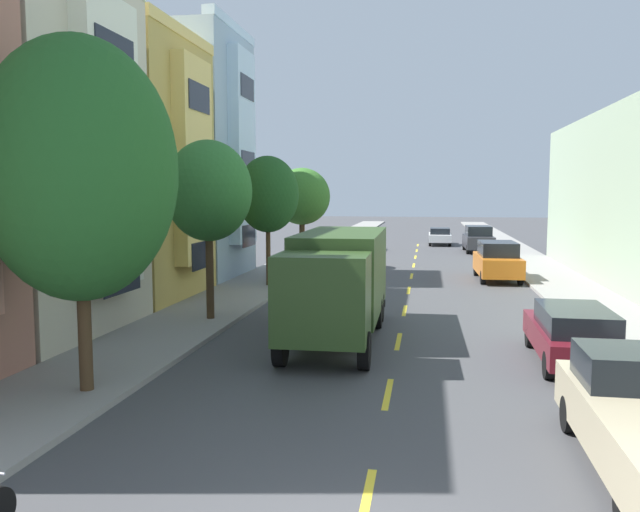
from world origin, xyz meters
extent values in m
plane|color=#424244|center=(0.00, 30.00, 0.00)|extent=(160.00, 160.00, 0.00)
cube|color=gray|center=(-7.10, 28.00, 0.07)|extent=(3.20, 120.00, 0.14)
cube|color=gray|center=(7.10, 28.00, 0.07)|extent=(3.20, 120.00, 0.14)
cube|color=yellow|center=(0.00, 2.00, 0.00)|extent=(0.14, 2.20, 0.01)
cube|color=yellow|center=(0.00, 7.00, 0.00)|extent=(0.14, 2.20, 0.01)
cube|color=yellow|center=(0.00, 12.00, 0.00)|extent=(0.14, 2.20, 0.01)
cube|color=yellow|center=(0.00, 17.00, 0.00)|extent=(0.14, 2.20, 0.01)
cube|color=yellow|center=(0.00, 22.00, 0.00)|extent=(0.14, 2.20, 0.01)
cube|color=yellow|center=(0.00, 27.00, 0.00)|extent=(0.14, 2.20, 0.01)
cube|color=yellow|center=(0.00, 32.00, 0.00)|extent=(0.14, 2.20, 0.01)
cube|color=yellow|center=(0.00, 37.00, 0.00)|extent=(0.14, 2.20, 0.01)
cube|color=yellow|center=(0.00, 42.00, 0.00)|extent=(0.14, 2.20, 0.01)
cube|color=yellow|center=(0.00, 47.00, 0.00)|extent=(0.14, 2.20, 0.01)
cube|color=white|center=(-8.42, 10.94, 5.80)|extent=(0.55, 2.99, 8.38)
cube|color=#1E232D|center=(-8.13, 10.94, 1.93)|extent=(0.04, 2.27, 1.10)
cube|color=#1E232D|center=(-8.13, 10.94, 5.16)|extent=(0.04, 2.27, 1.10)
cube|color=#1E232D|center=(-8.13, 10.94, 8.38)|extent=(0.04, 2.27, 1.10)
cube|color=tan|center=(-14.82, 17.78, 5.19)|extent=(12.25, 6.64, 10.37)
cube|color=#F9D572|center=(-8.95, 17.78, 10.59)|extent=(0.60, 6.64, 0.44)
cube|color=#F9D572|center=(-8.42, 17.78, 5.60)|extent=(0.55, 2.99, 8.09)
cube|color=#1E232D|center=(-8.13, 17.78, 1.87)|extent=(0.04, 2.27, 1.10)
cube|color=#1E232D|center=(-8.13, 17.78, 4.98)|extent=(0.04, 2.27, 1.10)
cube|color=#1E232D|center=(-8.13, 17.78, 8.09)|extent=(0.04, 2.27, 1.10)
cube|color=#9EB7CC|center=(-13.96, 24.61, 6.12)|extent=(10.51, 6.64, 12.24)
cube|color=#CAE7FE|center=(-8.95, 24.61, 12.46)|extent=(0.60, 6.64, 0.44)
cube|color=#CAE7FE|center=(-8.42, 24.61, 6.61)|extent=(0.55, 2.99, 9.55)
cube|color=#1E232D|center=(-8.13, 24.61, 2.20)|extent=(0.04, 2.27, 1.10)
cube|color=#1E232D|center=(-8.13, 24.61, 5.88)|extent=(0.04, 2.27, 1.10)
cube|color=#1E232D|center=(-8.13, 24.61, 9.55)|extent=(0.04, 2.27, 1.10)
cylinder|color=#47331E|center=(-6.40, 5.76, 1.46)|extent=(0.29, 0.29, 2.64)
ellipsoid|color=#235B23|center=(-6.40, 5.76, 4.85)|extent=(4.07, 4.07, 5.52)
cylinder|color=#47331E|center=(-6.40, 13.74, 1.66)|extent=(0.26, 0.26, 3.03)
ellipsoid|color=#2D6B2D|center=(-6.40, 13.74, 4.43)|extent=(2.90, 2.90, 3.36)
cylinder|color=#47331E|center=(-6.40, 21.71, 1.57)|extent=(0.21, 0.21, 2.85)
ellipsoid|color=#1E4C1E|center=(-6.40, 21.71, 4.30)|extent=(2.82, 2.82, 3.47)
cylinder|color=#47331E|center=(-6.40, 29.68, 1.53)|extent=(0.32, 0.32, 2.78)
ellipsoid|color=#387028|center=(-6.40, 29.68, 4.15)|extent=(3.26, 3.26, 3.28)
cube|color=#2D471E|center=(-1.81, 13.01, 1.91)|extent=(2.48, 6.09, 2.50)
cube|color=#2D471E|center=(-1.76, 8.83, 1.76)|extent=(2.33, 1.93, 2.20)
cube|color=black|center=(-1.75, 7.93, 2.24)|extent=(2.02, 0.11, 0.97)
cube|color=black|center=(-1.85, 15.96, 0.43)|extent=(2.40, 0.19, 0.24)
cylinder|color=black|center=(-2.82, 8.77, 0.48)|extent=(0.29, 0.96, 0.96)
cylinder|color=black|center=(-0.70, 8.80, 0.48)|extent=(0.29, 0.96, 0.96)
cylinder|color=black|center=(-2.90, 14.82, 0.48)|extent=(0.29, 0.96, 0.96)
cylinder|color=black|center=(-0.78, 14.85, 0.48)|extent=(0.29, 0.96, 0.96)
cylinder|color=black|center=(-2.88, 13.72, 0.48)|extent=(0.29, 0.96, 0.96)
cylinder|color=black|center=(-0.76, 13.75, 0.48)|extent=(0.29, 0.96, 0.96)
cube|color=#B2B5BA|center=(-4.23, 41.12, 0.64)|extent=(1.84, 4.71, 0.62)
cube|color=black|center=(-4.23, 41.50, 1.23)|extent=(1.61, 2.83, 0.55)
cylinder|color=black|center=(-5.04, 39.53, 0.33)|extent=(0.22, 0.66, 0.66)
cylinder|color=black|center=(-3.44, 39.52, 0.33)|extent=(0.22, 0.66, 0.66)
cylinder|color=black|center=(-5.02, 42.72, 0.33)|extent=(0.22, 0.66, 0.66)
cylinder|color=black|center=(-3.42, 42.72, 0.33)|extent=(0.22, 0.66, 0.66)
cube|color=maroon|center=(4.49, 10.32, 0.64)|extent=(1.90, 4.73, 0.62)
cube|color=black|center=(4.48, 9.95, 1.23)|extent=(1.65, 2.85, 0.55)
cylinder|color=black|center=(5.32, 11.91, 0.33)|extent=(0.23, 0.66, 0.66)
cylinder|color=black|center=(3.72, 11.93, 0.33)|extent=(0.23, 0.66, 0.66)
cylinder|color=black|center=(5.26, 8.71, 0.33)|extent=(0.23, 0.66, 0.66)
cylinder|color=black|center=(3.66, 8.74, 0.33)|extent=(0.23, 0.66, 0.66)
cube|color=#333338|center=(4.47, 41.54, 0.78)|extent=(2.07, 4.85, 0.90)
cube|color=black|center=(4.47, 41.54, 1.58)|extent=(1.79, 2.83, 0.70)
cylinder|color=black|center=(5.30, 43.20, 0.33)|extent=(0.24, 0.67, 0.66)
cylinder|color=black|center=(3.57, 43.15, 0.33)|extent=(0.24, 0.67, 0.66)
cylinder|color=black|center=(5.38, 39.93, 0.33)|extent=(0.24, 0.67, 0.66)
cylinder|color=black|center=(3.65, 39.89, 0.33)|extent=(0.24, 0.67, 0.66)
cube|color=black|center=(-4.47, 24.19, 0.78)|extent=(2.01, 4.82, 0.90)
cube|color=black|center=(-4.47, 24.19, 1.58)|extent=(1.75, 2.81, 0.70)
cylinder|color=black|center=(-5.31, 22.55, 0.33)|extent=(0.23, 0.66, 0.66)
cylinder|color=black|center=(-3.58, 22.57, 0.33)|extent=(0.23, 0.66, 0.66)
cylinder|color=black|center=(-5.35, 25.81, 0.33)|extent=(0.23, 0.66, 0.66)
cylinder|color=black|center=(-3.62, 25.83, 0.33)|extent=(0.23, 0.66, 0.66)
cube|color=black|center=(4.30, 4.67, 1.43)|extent=(1.77, 1.60, 0.60)
cylinder|color=black|center=(3.41, 5.32, 0.33)|extent=(0.22, 0.66, 0.66)
cylinder|color=black|center=(3.39, 1.71, 0.33)|extent=(0.22, 0.66, 0.66)
cube|color=orange|center=(4.26, 26.15, 0.78)|extent=(2.08, 4.85, 0.90)
cube|color=black|center=(4.26, 26.15, 1.58)|extent=(1.79, 2.83, 0.70)
cylinder|color=black|center=(5.08, 27.80, 0.33)|extent=(0.24, 0.67, 0.66)
cylinder|color=black|center=(3.35, 27.76, 0.33)|extent=(0.24, 0.67, 0.66)
cylinder|color=black|center=(5.17, 24.54, 0.33)|extent=(0.24, 0.67, 0.66)
cylinder|color=black|center=(3.44, 24.50, 0.33)|extent=(0.24, 0.67, 0.66)
cube|color=#AD1E1E|center=(-4.43, 30.91, 0.73)|extent=(2.07, 5.33, 0.80)
cube|color=black|center=(-4.42, 29.75, 1.43)|extent=(1.78, 1.61, 0.60)
cylinder|color=black|center=(-5.30, 29.10, 0.33)|extent=(0.23, 0.66, 0.66)
cylinder|color=black|center=(-3.52, 29.12, 0.33)|extent=(0.23, 0.66, 0.66)
cylinder|color=black|center=(-5.35, 32.70, 0.33)|extent=(0.23, 0.66, 0.66)
cylinder|color=black|center=(-3.57, 32.73, 0.33)|extent=(0.23, 0.66, 0.66)
cube|color=silver|center=(1.80, 47.69, 0.63)|extent=(1.80, 4.50, 0.60)
cube|color=black|center=(1.80, 47.47, 1.18)|extent=(1.58, 2.16, 0.50)
cylinder|color=black|center=(2.59, 49.22, 0.33)|extent=(0.22, 0.66, 0.66)
cylinder|color=black|center=(1.01, 49.22, 0.33)|extent=(0.22, 0.66, 0.66)
cylinder|color=black|center=(2.59, 46.16, 0.33)|extent=(0.22, 0.66, 0.66)
cylinder|color=black|center=(1.01, 46.16, 0.33)|extent=(0.22, 0.66, 0.66)
camera|label=1|loc=(0.80, -6.63, 4.38)|focal=35.88mm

